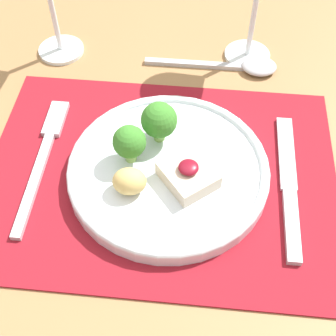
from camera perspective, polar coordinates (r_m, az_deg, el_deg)
dining_table at (r=0.65m, az=-0.83°, el=-5.43°), size 1.18×1.24×0.73m
placemat at (r=0.58m, az=-0.93°, el=-0.91°), size 0.43×0.32×0.00m
dinner_plate at (r=0.56m, az=-0.22°, el=-0.13°), size 0.24×0.24×0.07m
fork at (r=0.61m, az=-14.86°, el=1.76°), size 0.02×0.21×0.01m
knife at (r=0.58m, az=14.57°, el=-2.97°), size 0.02×0.21×0.01m
spoon at (r=0.72m, az=9.21°, el=12.21°), size 0.20×0.04×0.02m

